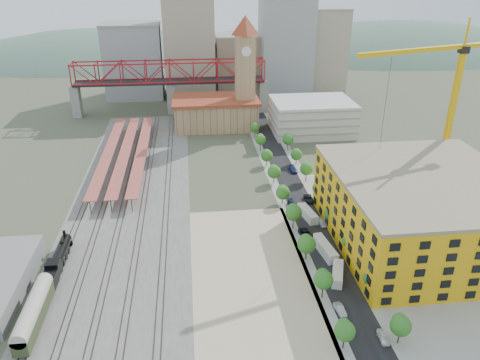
{
  "coord_description": "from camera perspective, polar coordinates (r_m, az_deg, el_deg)",
  "views": [
    {
      "loc": [
        -16.84,
        -120.29,
        67.4
      ],
      "look_at": [
        -2.99,
        2.15,
        10.0
      ],
      "focal_mm": 35.0,
      "sensor_mm": 36.0,
      "label": 1
    }
  ],
  "objects": [
    {
      "name": "sidewalk_east",
      "position": [
        155.93,
        8.44,
        -0.92
      ],
      "size": [
        3.0,
        170.0,
        0.04
      ],
      "primitive_type": "cube",
      "color": "gray",
      "rests_on": "ground"
    },
    {
      "name": "dirt_lot",
      "position": [
        112.19,
        1.45,
        -11.94
      ],
      "size": [
        28.0,
        67.0,
        0.06
      ],
      "primitive_type": "cube",
      "color": "tan",
      "rests_on": "ground"
    },
    {
      "name": "clock_tower",
      "position": [
        205.49,
        0.62,
        14.12
      ],
      "size": [
        12.0,
        12.0,
        52.0
      ],
      "color": "tan",
      "rests_on": "ground"
    },
    {
      "name": "station_hall",
      "position": [
        211.54,
        -3.0,
        8.26
      ],
      "size": [
        38.0,
        24.0,
        13.1
      ],
      "color": "tan",
      "rests_on": "ground"
    },
    {
      "name": "car_1",
      "position": [
        104.85,
        12.09,
        -15.19
      ],
      "size": [
        1.95,
        4.46,
        1.43
      ],
      "primitive_type": "imported",
      "rotation": [
        0.0,
        0.0,
        0.1
      ],
      "color": "#9F9FA4",
      "rests_on": "ground"
    },
    {
      "name": "distant_hills",
      "position": [
        412.39,
        2.64,
        4.08
      ],
      "size": [
        647.0,
        264.0,
        227.0
      ],
      "color": "#4C6B59",
      "rests_on": "ground"
    },
    {
      "name": "site_trailer_c",
      "position": [
        123.73,
        10.09,
        -7.82
      ],
      "size": [
        3.16,
        8.8,
        2.36
      ],
      "primitive_type": "cube",
      "rotation": [
        0.0,
        0.0,
        0.11
      ],
      "color": "silver",
      "rests_on": "ground"
    },
    {
      "name": "site_trailer_b",
      "position": [
        121.7,
        10.41,
        -8.36
      ],
      "size": [
        3.95,
        10.15,
        2.7
      ],
      "primitive_type": "cube",
      "rotation": [
        0.0,
        0.0,
        0.14
      ],
      "color": "silver",
      "rests_on": "ground"
    },
    {
      "name": "car_6",
      "position": [
        146.89,
        8.41,
        -2.3
      ],
      "size": [
        2.57,
        5.43,
        1.5
      ],
      "primitive_type": "imported",
      "rotation": [
        0.0,
        0.0,
        0.02
      ],
      "color": "black",
      "rests_on": "ground"
    },
    {
      "name": "sidewalk_west",
      "position": [
        153.59,
        4.47,
        -1.12
      ],
      "size": [
        3.0,
        170.0,
        0.04
      ],
      "primitive_type": "cube",
      "color": "gray",
      "rests_on": "ground"
    },
    {
      "name": "car_2",
      "position": [
        128.45,
        8.01,
        -6.53
      ],
      "size": [
        3.31,
        6.03,
        1.6
      ],
      "primitive_type": "imported",
      "rotation": [
        0.0,
        0.0,
        0.12
      ],
      "color": "black",
      "rests_on": "ground"
    },
    {
      "name": "truss_bridge",
      "position": [
        230.6,
        -8.54,
        12.56
      ],
      "size": [
        94.0,
        9.6,
        25.6
      ],
      "color": "gray",
      "rests_on": "ground"
    },
    {
      "name": "car_7",
      "position": [
        166.92,
        6.5,
        1.29
      ],
      "size": [
        2.54,
        5.66,
        1.61
      ],
      "primitive_type": "imported",
      "rotation": [
        0.0,
        0.0,
        0.05
      ],
      "color": "navy",
      "rests_on": "ground"
    },
    {
      "name": "construction_pad",
      "position": [
        135.73,
        21.86,
        -6.79
      ],
      "size": [
        50.0,
        90.0,
        0.06
      ],
      "primitive_type": "cube",
      "color": "gray",
      "rests_on": "ground"
    },
    {
      "name": "locomotive",
      "position": [
        122.3,
        -21.36,
        -9.22
      ],
      "size": [
        3.0,
        23.15,
        5.79
      ],
      "color": "black",
      "rests_on": "ground"
    },
    {
      "name": "site_trailer_d",
      "position": [
        137.23,
        8.25,
        -4.1
      ],
      "size": [
        4.2,
        9.82,
        2.61
      ],
      "primitive_type": "cube",
      "rotation": [
        0.0,
        0.0,
        0.18
      ],
      "color": "silver",
      "rests_on": "ground"
    },
    {
      "name": "skyline",
      "position": [
        267.47,
        -1.19,
        15.38
      ],
      "size": [
        133.0,
        46.0,
        60.0
      ],
      "color": "#9EA0A3",
      "rests_on": "ground"
    },
    {
      "name": "car_0",
      "position": [
        101.16,
        13.02,
        -17.03
      ],
      "size": [
        2.05,
        4.49,
        1.49
      ],
      "primitive_type": "imported",
      "rotation": [
        0.0,
        0.0,
        0.07
      ],
      "color": "white",
      "rests_on": "ground"
    },
    {
      "name": "coach",
      "position": [
        106.67,
        -23.86,
        -14.56
      ],
      "size": [
        3.32,
        19.29,
        6.06
      ],
      "color": "#2E3A1F",
      "rests_on": "ground"
    },
    {
      "name": "site_trailer_a",
      "position": [
        113.98,
        11.81,
        -11.13
      ],
      "size": [
        5.14,
        9.27,
        2.46
      ],
      "primitive_type": "cube",
      "rotation": [
        0.0,
        0.0,
        -0.33
      ],
      "color": "silver",
      "rests_on": "ground"
    },
    {
      "name": "street_asphalt",
      "position": [
        154.66,
        6.47,
        -1.02
      ],
      "size": [
        12.0,
        170.0,
        0.06
      ],
      "primitive_type": "cube",
      "color": "black",
      "rests_on": "ground"
    },
    {
      "name": "street_trees",
      "position": [
        146.01,
        7.31,
        -2.74
      ],
      "size": [
        15.4,
        124.4,
        8.0
      ],
      "color": "#24671F",
      "rests_on": "ground"
    },
    {
      "name": "car_3",
      "position": [
        142.87,
        6.38,
        -2.98
      ],
      "size": [
        2.43,
        5.49,
        1.56
      ],
      "primitive_type": "imported",
      "rotation": [
        0.0,
        0.0,
        0.05
      ],
      "color": "navy",
      "rests_on": "ground"
    },
    {
      "name": "platform_canopies",
      "position": [
        178.67,
        -13.81,
        3.44
      ],
      "size": [
        16.0,
        80.0,
        4.12
      ],
      "color": "#B75246",
      "rests_on": "ground"
    },
    {
      "name": "rail_tracks",
      "position": [
        154.75,
        -13.58,
        -1.53
      ],
      "size": [
        26.56,
        160.0,
        0.18
      ],
      "color": "#382B23",
      "rests_on": "ground"
    },
    {
      "name": "parking_garage",
      "position": [
        206.52,
        8.75,
        7.68
      ],
      "size": [
        34.0,
        26.0,
        14.0
      ],
      "primitive_type": "cube",
      "color": "silver",
      "rests_on": "ground"
    },
    {
      "name": "car_4",
      "position": [
        100.73,
        17.07,
        -17.85
      ],
      "size": [
        1.86,
        4.21,
        1.41
      ],
      "primitive_type": "imported",
      "rotation": [
        0.0,
        0.0,
        -0.05
      ],
      "color": "white",
      "rests_on": "ground"
    },
    {
      "name": "ground",
      "position": [
        138.91,
        1.33,
        -4.06
      ],
      "size": [
        400.0,
        400.0,
        0.0
      ],
      "primitive_type": "plane",
      "color": "#474C38",
      "rests_on": "ground"
    },
    {
      "name": "tower_crane",
      "position": [
        152.19,
        23.94,
        9.83
      ],
      "size": [
        48.41,
        16.9,
        53.62
      ],
      "color": "yellow",
      "rests_on": "ground"
    },
    {
      "name": "construction_building",
      "position": [
        129.94,
        21.34,
        -3.39
      ],
      "size": [
        44.6,
        50.6,
        18.8
      ],
      "color": "yellow",
      "rests_on": "ground"
    },
    {
      "name": "ballast_strip",
      "position": [
        154.57,
        -12.91,
        -1.54
      ],
      "size": [
        36.0,
        165.0,
        0.06
      ],
      "primitive_type": "cube",
      "color": "#605E59",
      "rests_on": "ground"
    },
    {
      "name": "car_5",
      "position": [
        134.57,
        9.93,
        -5.1
      ],
      "size": [
        2.29,
        4.99,
        1.59
      ],
      "primitive_type": "imported",
      "rotation": [
        0.0,
        0.0,
        0.13
      ],
      "color": "gray",
      "rests_on": "ground"
    }
  ]
}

